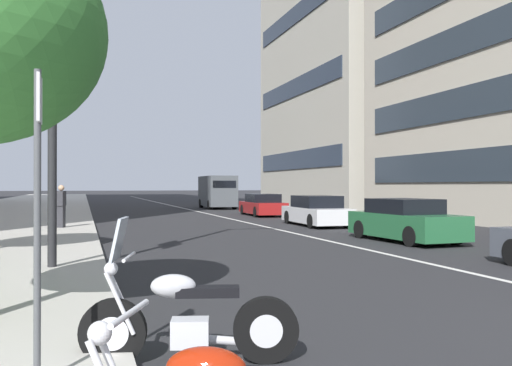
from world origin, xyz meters
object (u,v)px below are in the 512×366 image
delivery_van_ahead (217,191)px  street_lamp_with_banners (67,2)px  motorcycle_second_in_row (186,320)px  pedestrian_on_plaza (61,206)px  parking_sign_by_curb (38,195)px  car_lead_in_lane (405,221)px  car_approaching_light (316,211)px  car_mid_block_traffic (263,205)px

delivery_van_ahead → street_lamp_with_banners: 32.07m
motorcycle_second_in_row → pedestrian_on_plaza: bearing=-69.7°
parking_sign_by_curb → street_lamp_with_banners: street_lamp_with_banners is taller
motorcycle_second_in_row → street_lamp_with_banners: 8.34m
car_lead_in_lane → delivery_van_ahead: size_ratio=0.78×
motorcycle_second_in_row → car_approaching_light: bearing=-103.7°
motorcycle_second_in_row → car_approaching_light: size_ratio=0.47×
car_lead_in_lane → delivery_van_ahead: (26.53, -0.12, 0.72)m
parking_sign_by_curb → street_lamp_with_banners: (6.97, -0.05, 3.89)m
car_lead_in_lane → car_approaching_light: 7.23m
parking_sign_by_curb → pedestrian_on_plaza: parking_sign_by_curb is taller
pedestrian_on_plaza → street_lamp_with_banners: bearing=-69.1°
car_approaching_light → delivery_van_ahead: (19.30, -0.06, 0.73)m
car_lead_in_lane → parking_sign_by_curb: 14.78m
car_mid_block_traffic → car_lead_in_lane: bearing=-178.9°
motorcycle_second_in_row → car_mid_block_traffic: size_ratio=0.46×
car_mid_block_traffic → delivery_van_ahead: 10.86m
car_approaching_light → street_lamp_with_banners: (-10.71, 10.42, 4.98)m
car_lead_in_lane → parking_sign_by_curb: bearing=132.5°
motorcycle_second_in_row → car_mid_block_traffic: (25.58, -9.35, 0.17)m
car_approaching_light → delivery_van_ahead: 19.31m
motorcycle_second_in_row → parking_sign_by_curb: 1.96m
car_lead_in_lane → pedestrian_on_plaza: (7.55, 10.86, 0.35)m
car_lead_in_lane → parking_sign_by_curb: (-10.46, 10.40, 1.08)m
parking_sign_by_curb → pedestrian_on_plaza: (18.01, 0.47, -0.73)m
motorcycle_second_in_row → street_lamp_with_banners: bearing=-64.1°
parking_sign_by_curb → car_lead_in_lane: bearing=-44.8°
car_mid_block_traffic → street_lamp_with_banners: street_lamp_with_banners is taller
car_mid_block_traffic → street_lamp_with_banners: (-19.18, 10.67, 5.01)m
car_approaching_light → parking_sign_by_curb: size_ratio=1.77×
delivery_van_ahead → car_lead_in_lane: bearing=-178.2°
car_mid_block_traffic → parking_sign_by_curb: (-26.15, 10.71, 1.12)m
delivery_van_ahead → car_approaching_light: bearing=-178.1°
motorcycle_second_in_row → street_lamp_with_banners: street_lamp_with_banners is taller
delivery_van_ahead → pedestrian_on_plaza: 21.93m
car_approaching_light → car_mid_block_traffic: size_ratio=0.98×
car_approaching_light → pedestrian_on_plaza: bearing=90.5°
motorcycle_second_in_row → delivery_van_ahead: size_ratio=0.39×
motorcycle_second_in_row → parking_sign_by_curb: (-0.57, 1.36, 1.29)m
car_lead_in_lane → pedestrian_on_plaza: 13.23m
street_lamp_with_banners → car_approaching_light: bearing=-44.2°
street_lamp_with_banners → motorcycle_second_in_row: bearing=-168.4°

